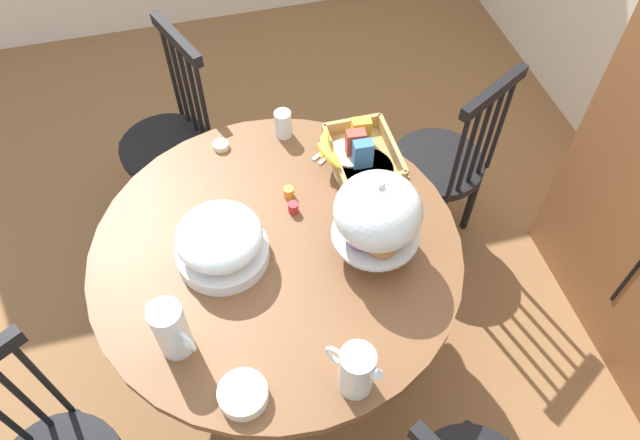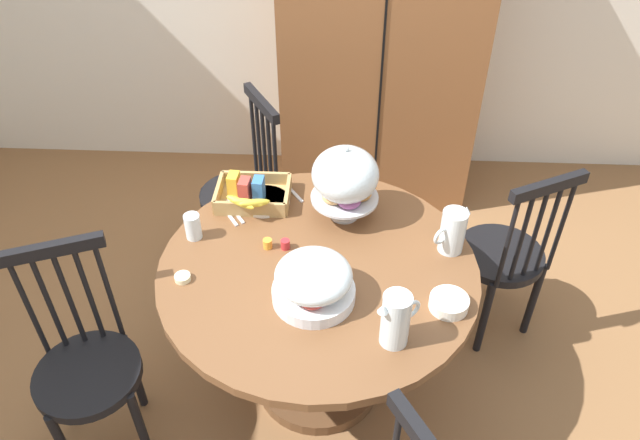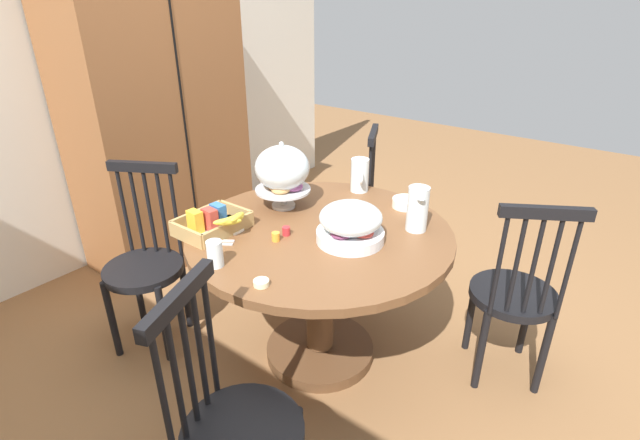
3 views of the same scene
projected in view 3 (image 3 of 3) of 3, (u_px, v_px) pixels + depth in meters
ground_plane at (306, 354)px, 2.49m from camera, size 10.00×10.00×0.00m
wall_back at (74, 70)px, 2.92m from camera, size 4.80×0.06×2.60m
wooden_armoire at (158, 118)px, 3.11m from camera, size 1.18×0.60×1.96m
dining_table at (320, 268)px, 2.26m from camera, size 1.23×1.23×0.74m
windsor_chair_near_window at (514, 297)px, 2.18m from camera, size 0.45×0.46×0.97m
windsor_chair_by_cabinet at (349, 207)px, 3.10m from camera, size 0.45×0.45×0.97m
windsor_chair_facing_door at (146, 267)px, 2.43m from camera, size 0.45×0.45×0.97m
windsor_chair_far_side at (236, 432)px, 1.51m from camera, size 0.43×0.43×0.97m
pastry_stand_with_dome at (282, 171)px, 2.32m from camera, size 0.28×0.28×0.34m
fruit_platter_covered at (350, 224)px, 2.04m from camera, size 0.30×0.30×0.18m
orange_juice_pitcher at (360, 176)px, 2.57m from camera, size 0.15×0.13×0.18m
milk_pitcher at (417, 211)px, 2.13m from camera, size 0.16×0.12×0.21m
cereal_basket at (214, 223)px, 2.14m from camera, size 0.32×0.30×0.12m
china_plate_large at (223, 226)px, 2.20m from camera, size 0.22×0.22×0.01m
china_plate_small at (213, 232)px, 2.12m from camera, size 0.15×0.15×0.01m
cereal_bowl at (406, 203)px, 2.40m from camera, size 0.14×0.14×0.04m
drinking_glass at (215, 254)px, 1.86m from camera, size 0.06×0.06×0.11m
butter_dish at (261, 283)px, 1.75m from camera, size 0.06×0.06×0.02m
jam_jar_strawberry at (286, 231)px, 2.12m from camera, size 0.04×0.04×0.04m
jam_jar_apricot at (276, 237)px, 2.07m from camera, size 0.04×0.04×0.04m
table_knife at (215, 240)px, 2.07m from camera, size 0.11×0.15×0.01m
dinner_fork at (214, 244)px, 2.05m from camera, size 0.11×0.15×0.01m
soup_spoon at (230, 214)px, 2.32m from camera, size 0.11×0.15×0.01m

